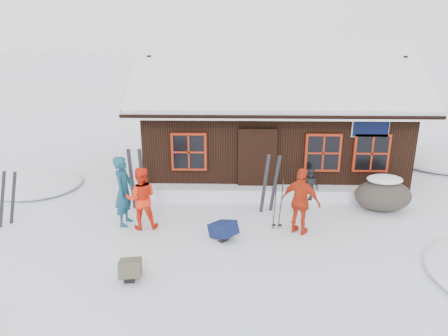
{
  "coord_description": "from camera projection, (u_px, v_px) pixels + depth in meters",
  "views": [
    {
      "loc": [
        0.23,
        -9.75,
        5.02
      ],
      "look_at": [
        -0.04,
        1.13,
        1.3
      ],
      "focal_mm": 35.0,
      "sensor_mm": 36.0,
      "label": 1
    }
  ],
  "objects": [
    {
      "name": "ski_pair_right",
      "position": [
        270.0,
        184.0,
        11.79
      ],
      "size": [
        0.56,
        0.14,
        1.68
      ],
      "rotation": [
        0.0,
        0.0,
        0.06
      ],
      "color": "black",
      "rests_on": "ground"
    },
    {
      "name": "backpack_blue",
      "position": [
        223.0,
        232.0,
        10.49
      ],
      "size": [
        0.75,
        0.76,
        0.33
      ],
      "primitive_type": "cube",
      "rotation": [
        0.0,
        0.0,
        0.76
      ],
      "color": "#0F1943",
      "rests_on": "ground"
    },
    {
      "name": "ski_poles",
      "position": [
        278.0,
        205.0,
        10.86
      ],
      "size": [
        0.25,
        0.12,
        1.37
      ],
      "color": "black",
      "rests_on": "ground"
    },
    {
      "name": "skier_teal",
      "position": [
        124.0,
        191.0,
        11.01
      ],
      "size": [
        0.51,
        0.71,
        1.83
      ],
      "primitive_type": "imported",
      "rotation": [
        0.0,
        0.0,
        1.45
      ],
      "color": "navy",
      "rests_on": "ground"
    },
    {
      "name": "skier_orange_left",
      "position": [
        141.0,
        198.0,
        10.84
      ],
      "size": [
        0.87,
        0.73,
        1.61
      ],
      "primitive_type": "imported",
      "rotation": [
        0.0,
        0.0,
        3.3
      ],
      "color": "red",
      "rests_on": "ground"
    },
    {
      "name": "backpack_olive",
      "position": [
        131.0,
        271.0,
        8.88
      ],
      "size": [
        0.53,
        0.65,
        0.32
      ],
      "primitive_type": "cube",
      "rotation": [
        0.0,
        0.0,
        0.16
      ],
      "color": "#4C4936",
      "rests_on": "ground"
    },
    {
      "name": "skier_orange_right",
      "position": [
        301.0,
        202.0,
        10.55
      ],
      "size": [
        1.05,
        0.86,
        1.68
      ],
      "primitive_type": "imported",
      "rotation": [
        0.0,
        0.0,
        2.59
      ],
      "color": "red",
      "rests_on": "ground"
    },
    {
      "name": "snow_drift",
      "position": [
        277.0,
        192.0,
        12.89
      ],
      "size": [
        7.6,
        0.6,
        0.35
      ],
      "primitive_type": "cube",
      "color": "white",
      "rests_on": "ground"
    },
    {
      "name": "ground",
      "position": [
        225.0,
        232.0,
        10.85
      ],
      "size": [
        120.0,
        120.0,
        0.0
      ],
      "primitive_type": "plane",
      "color": "white",
      "rests_on": "ground"
    },
    {
      "name": "skier_crouched",
      "position": [
        310.0,
        185.0,
        12.6
      ],
      "size": [
        0.52,
        0.39,
        0.98
      ],
      "primitive_type": "imported",
      "rotation": [
        0.0,
        0.0,
        0.17
      ],
      "color": "black",
      "rests_on": "ground"
    },
    {
      "name": "mountain_hut",
      "position": [
        271.0,
        125.0,
        15.02
      ],
      "size": [
        8.9,
        6.09,
        4.42
      ],
      "color": "black",
      "rests_on": "ground"
    },
    {
      "name": "snow_mounds",
      "position": [
        283.0,
        203.0,
        12.58
      ],
      "size": [
        20.6,
        13.2,
        0.48
      ],
      "color": "white",
      "rests_on": "ground"
    },
    {
      "name": "boulder",
      "position": [
        383.0,
        194.0,
        12.0
      ],
      "size": [
        1.54,
        1.16,
        0.9
      ],
      "color": "#433D35",
      "rests_on": "ground"
    },
    {
      "name": "ski_pair_mid",
      "position": [
        137.0,
        180.0,
        11.96
      ],
      "size": [
        0.46,
        0.08,
        1.78
      ],
      "rotation": [
        0.0,
        0.0,
        -0.05
      ],
      "color": "black",
      "rests_on": "ground"
    },
    {
      "name": "ski_pair_left",
      "position": [
        8.0,
        199.0,
        11.03
      ],
      "size": [
        0.59,
        0.32,
        1.49
      ],
      "rotation": [
        0.0,
        0.0,
        0.42
      ],
      "color": "black",
      "rests_on": "ground"
    }
  ]
}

